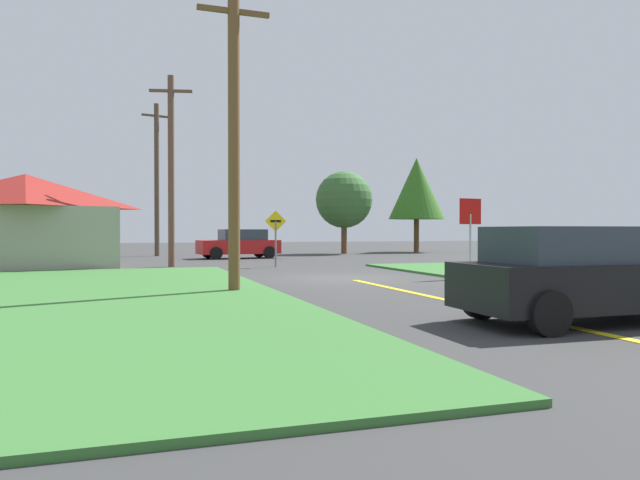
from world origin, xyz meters
TOP-DOWN VIEW (x-y plane):
  - ground_plane at (0.00, 0.00)m, footprint 120.00×120.00m
  - grass_verge_left at (-9.25, -4.00)m, footprint 12.00×20.00m
  - lane_stripe_center at (0.00, -8.00)m, footprint 0.20×14.00m
  - stop_sign at (3.95, -1.25)m, footprint 0.84×0.12m
  - car_behind_on_main_road at (0.49, -10.17)m, footprint 4.40×2.12m
  - car_approaching_junction at (-0.71, 14.79)m, footprint 4.60×2.41m
  - utility_pole_near at (-4.23, -3.56)m, footprint 1.80×0.29m
  - utility_pole_mid at (-4.92, 7.92)m, footprint 1.79×0.49m
  - utility_pole_far at (-4.94, 19.40)m, footprint 1.77×0.58m
  - direction_sign at (-0.72, 6.38)m, footprint 0.89×0.20m
  - oak_tree_left at (13.21, 20.50)m, footprint 4.01×4.01m
  - pine_tree_center at (7.17, 19.25)m, footprint 3.80×3.80m
  - barn at (-10.68, 8.78)m, footprint 7.40×6.81m

SIDE VIEW (x-z plane):
  - ground_plane at x=0.00m, z-range 0.00..0.00m
  - lane_stripe_center at x=0.00m, z-range 0.00..0.01m
  - grass_verge_left at x=-9.25m, z-range 0.00..0.08m
  - car_approaching_junction at x=-0.71m, z-range 0.00..1.62m
  - car_behind_on_main_road at x=0.49m, z-range 0.00..1.62m
  - direction_sign at x=-0.72m, z-range 0.29..2.69m
  - stop_sign at x=3.95m, z-range 0.55..3.16m
  - barn at x=-10.68m, z-range 0.00..3.88m
  - pine_tree_center at x=7.17m, z-range 0.85..6.37m
  - utility_pole_near at x=-4.23m, z-range 0.12..7.70m
  - utility_pole_mid at x=-4.92m, z-range 0.14..8.30m
  - oak_tree_left at x=13.21m, z-range 1.17..7.97m
  - utility_pole_far at x=-4.94m, z-range 0.12..9.38m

